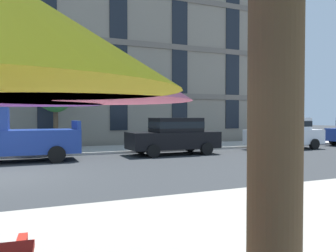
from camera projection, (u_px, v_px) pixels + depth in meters
sidewalk_far at (6, 153)px, 16.26m from camera, size 56.00×3.60×0.12m
apartment_building at (10, 52)px, 23.61m from camera, size 41.23×12.08×12.80m
pickup_blue at (7, 137)px, 13.46m from camera, size 5.10×2.12×2.20m
sedan_black at (174, 135)px, 16.36m from camera, size 4.40×1.98×1.78m
sedan_white at (285, 132)px, 19.08m from camera, size 4.40×1.98×1.78m
street_tree_middle at (54, 92)px, 17.08m from camera, size 2.17×2.29×4.20m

